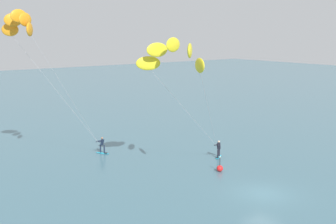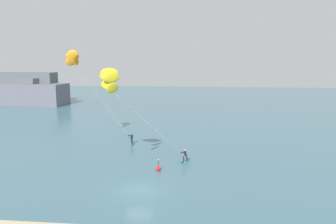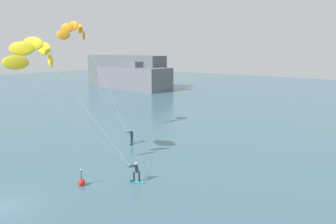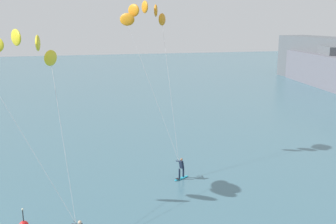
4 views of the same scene
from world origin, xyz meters
name	(u,v)px [view 1 (image 1 of 4)]	position (x,y,z in m)	size (l,w,h in m)	color
ground_plane	(263,194)	(0.00, 0.00, 0.00)	(240.00, 240.00, 0.00)	#426B7A
kitesurfer_nearshore	(175,59)	(-3.89, 5.75, 9.92)	(10.77, 6.94, 11.58)	#23ADD1
kitesurfer_mid_water	(24,30)	(-11.87, 15.83, 12.10)	(9.42, 4.51, 13.80)	#23ADD1
marker_buoy	(220,168)	(1.11, 5.80, 0.30)	(0.56, 0.56, 1.38)	red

